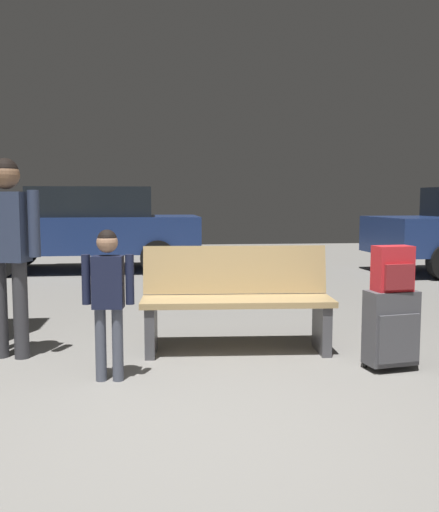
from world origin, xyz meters
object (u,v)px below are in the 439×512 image
at_px(backpack_bright, 393,269).
at_px(parked_car_far, 87,226).
at_px(bench, 237,300).
at_px(child, 108,288).
at_px(adult, 7,236).
at_px(suitcase, 391,328).

xyz_separation_m(backpack_bright, parked_car_far, (-3.03, 6.36, 0.03)).
height_order(bench, parked_car_far, parked_car_far).
bearing_deg(backpack_bright, child, -179.22).
xyz_separation_m(child, adult, (-0.85, 0.68, 0.33)).
bearing_deg(adult, child, -38.67).
relative_size(backpack_bright, parked_car_far, 0.08).
bearing_deg(suitcase, child, -179.21).
bearing_deg(backpack_bright, adult, 167.59).
bearing_deg(adult, suitcase, -12.40).
bearing_deg(adult, parked_car_far, 90.87).
height_order(bench, suitcase, bench).
bearing_deg(child, suitcase, 0.79).
distance_m(child, adult, 1.13).
distance_m(bench, suitcase, 1.28).
bearing_deg(child, parked_car_far, 98.30).
relative_size(suitcase, child, 0.56).
distance_m(backpack_bright, adult, 3.02).
bearing_deg(backpack_bright, bench, 148.54).
relative_size(backpack_bright, adult, 0.21).
relative_size(backpack_bright, child, 0.31).
xyz_separation_m(suitcase, backpack_bright, (-0.00, -0.00, 0.45)).
bearing_deg(parked_car_far, bench, -71.15).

